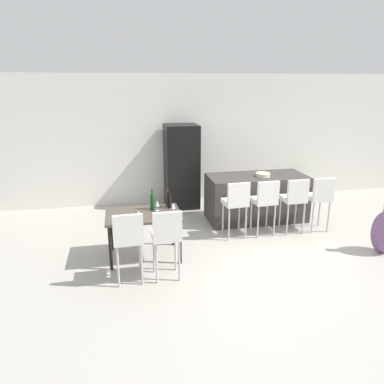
% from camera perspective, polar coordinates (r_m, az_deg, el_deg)
% --- Properties ---
extents(ground_plane, '(10.00, 10.00, 0.00)m').
position_cam_1_polar(ground_plane, '(6.67, 9.65, -7.62)').
color(ground_plane, '#ADA89E').
extents(back_wall, '(10.00, 0.12, 2.90)m').
position_cam_1_polar(back_wall, '(8.71, 3.90, 8.25)').
color(back_wall, silver).
rests_on(back_wall, ground_plane).
extents(kitchen_island, '(1.97, 0.89, 0.92)m').
position_cam_1_polar(kitchen_island, '(7.61, 9.89, -0.85)').
color(kitchen_island, '#383330').
rests_on(kitchen_island, ground_plane).
extents(bar_chair_left, '(0.42, 0.42, 1.05)m').
position_cam_1_polar(bar_chair_left, '(6.57, 6.84, -1.36)').
color(bar_chair_left, silver).
rests_on(bar_chair_left, ground_plane).
extents(bar_chair_middle, '(0.42, 0.42, 1.05)m').
position_cam_1_polar(bar_chair_middle, '(6.75, 11.24, -1.06)').
color(bar_chair_middle, silver).
rests_on(bar_chair_middle, ground_plane).
extents(bar_chair_right, '(0.40, 0.40, 1.05)m').
position_cam_1_polar(bar_chair_right, '(6.99, 15.59, -0.76)').
color(bar_chair_right, silver).
rests_on(bar_chair_right, ground_plane).
extents(bar_chair_far, '(0.40, 0.40, 1.05)m').
position_cam_1_polar(bar_chair_far, '(7.22, 19.17, -0.51)').
color(bar_chair_far, silver).
rests_on(bar_chair_far, ground_plane).
extents(dining_table, '(1.17, 0.81, 0.74)m').
position_cam_1_polar(dining_table, '(5.86, -7.51, -4.01)').
color(dining_table, '#4C4238').
rests_on(dining_table, ground_plane).
extents(dining_chair_near, '(0.41, 0.41, 1.05)m').
position_cam_1_polar(dining_chair_near, '(5.12, -9.84, -6.79)').
color(dining_chair_near, silver).
rests_on(dining_chair_near, ground_plane).
extents(dining_chair_far, '(0.41, 0.41, 1.05)m').
position_cam_1_polar(dining_chair_far, '(5.15, -3.97, -6.42)').
color(dining_chair_far, silver).
rests_on(dining_chair_far, ground_plane).
extents(wine_bottle_inner, '(0.07, 0.07, 0.31)m').
position_cam_1_polar(wine_bottle_inner, '(6.00, -3.53, -1.33)').
color(wine_bottle_inner, black).
rests_on(wine_bottle_inner, dining_table).
extents(wine_bottle_right, '(0.08, 0.08, 0.34)m').
position_cam_1_polar(wine_bottle_right, '(5.96, -6.12, -1.46)').
color(wine_bottle_right, '#194723').
rests_on(wine_bottle_right, dining_table).
extents(wine_bottle_end, '(0.07, 0.07, 0.32)m').
position_cam_1_polar(wine_bottle_end, '(6.10, -3.81, -0.98)').
color(wine_bottle_end, '#471E19').
rests_on(wine_bottle_end, dining_table).
extents(wine_glass_left, '(0.07, 0.07, 0.17)m').
position_cam_1_polar(wine_glass_left, '(5.47, -8.29, -3.31)').
color(wine_glass_left, silver).
rests_on(wine_glass_left, dining_table).
extents(wine_glass_middle, '(0.07, 0.07, 0.17)m').
position_cam_1_polar(wine_glass_middle, '(5.88, -5.42, -1.79)').
color(wine_glass_middle, silver).
rests_on(wine_glass_middle, dining_table).
extents(wine_glass_far, '(0.07, 0.07, 0.17)m').
position_cam_1_polar(wine_glass_far, '(5.74, -2.93, -2.17)').
color(wine_glass_far, silver).
rests_on(wine_glass_far, dining_table).
extents(refrigerator, '(0.72, 0.68, 1.84)m').
position_cam_1_polar(refrigerator, '(8.19, -1.63, 3.97)').
color(refrigerator, black).
rests_on(refrigerator, ground_plane).
extents(fruit_bowl, '(0.28, 0.28, 0.07)m').
position_cam_1_polar(fruit_bowl, '(7.43, 10.89, 2.64)').
color(fruit_bowl, beige).
rests_on(fruit_bowl, kitchen_island).
extents(floor_vase, '(0.39, 0.39, 0.93)m').
position_cam_1_polar(floor_vase, '(6.82, 27.54, -5.43)').
color(floor_vase, '#704C75').
rests_on(floor_vase, ground_plane).
extents(potted_plant, '(0.36, 0.36, 0.56)m').
position_cam_1_polar(potted_plant, '(9.29, 16.82, 0.97)').
color(potted_plant, '#38383D').
rests_on(potted_plant, ground_plane).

